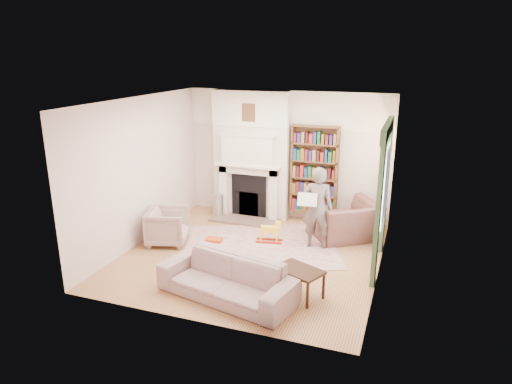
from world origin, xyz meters
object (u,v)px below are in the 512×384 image
at_px(armchair_left, 168,226).
at_px(sofa, 227,279).
at_px(bookcase, 314,170).
at_px(man_reading, 317,208).
at_px(rocking_horse, 269,232).
at_px(paraffin_heater, 218,205).
at_px(armchair_reading, 345,221).
at_px(coffee_table, 299,282).

bearing_deg(armchair_left, sofa, -145.44).
bearing_deg(sofa, bookcase, 95.13).
distance_m(bookcase, sofa, 3.76).
distance_m(man_reading, rocking_horse, 1.07).
relative_size(man_reading, rocking_horse, 3.09).
relative_size(armchair_left, rocking_horse, 1.48).
bearing_deg(paraffin_heater, armchair_reading, -5.94).
bearing_deg(rocking_horse, armchair_reading, 16.50).
xyz_separation_m(paraffin_heater, rocking_horse, (1.54, -1.00, -0.05)).
height_order(bookcase, coffee_table, bookcase).
bearing_deg(armchair_reading, coffee_table, 47.58).
bearing_deg(armchair_reading, man_reading, 17.57).
xyz_separation_m(armchair_reading, paraffin_heater, (-2.90, 0.30, -0.11)).
distance_m(coffee_table, paraffin_heater, 3.81).
bearing_deg(coffee_table, man_reading, 119.10).
relative_size(sofa, rocking_horse, 4.14).
bearing_deg(bookcase, paraffin_heater, -168.20).
height_order(bookcase, rocking_horse, bookcase).
bearing_deg(rocking_horse, paraffin_heater, 136.15).
height_order(armchair_left, man_reading, man_reading).
relative_size(coffee_table, paraffin_heater, 1.27).
relative_size(bookcase, armchair_reading, 1.57).
height_order(paraffin_heater, rocking_horse, paraffin_heater).
relative_size(bookcase, armchair_left, 2.45).
xyz_separation_m(bookcase, man_reading, (0.37, -1.33, -0.38)).
bearing_deg(rocking_horse, man_reading, -4.49).
bearing_deg(bookcase, sofa, -97.64).
bearing_deg(coffee_table, armchair_reading, 107.66).
bearing_deg(man_reading, coffee_table, 87.33).
bearing_deg(paraffin_heater, sofa, -63.59).
relative_size(armchair_reading, sofa, 0.55).
relative_size(man_reading, coffee_table, 2.26).
distance_m(armchair_reading, sofa, 3.17).
bearing_deg(paraffin_heater, man_reading, -20.22).
height_order(armchair_reading, man_reading, man_reading).
height_order(armchair_reading, coffee_table, armchair_reading).
xyz_separation_m(bookcase, coffee_table, (0.53, -3.22, -0.95)).
relative_size(sofa, paraffin_heater, 3.85).
distance_m(sofa, coffee_table, 1.09).
height_order(bookcase, armchair_left, bookcase).
distance_m(bookcase, rocking_horse, 1.80).
relative_size(armchair_left, sofa, 0.36).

